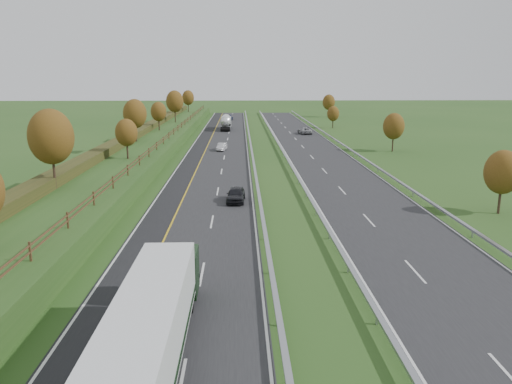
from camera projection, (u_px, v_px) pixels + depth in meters
ground at (268, 162)px, 75.43m from camera, size 400.00×400.00×0.00m
near_carriageway at (217, 157)px, 80.04m from camera, size 10.50×200.00×0.04m
far_carriageway at (319, 156)px, 80.56m from camera, size 10.50×200.00×0.04m
hard_shoulder at (193, 157)px, 79.92m from camera, size 3.00×200.00×0.04m
lane_markings at (256, 156)px, 80.12m from camera, size 26.75×200.00×0.01m
embankment_left at (135, 151)px, 79.41m from camera, size 12.00×200.00×2.00m
hedge_left at (122, 141)px, 79.00m from camera, size 2.20×180.00×1.10m
fence_left at (162, 140)px, 78.76m from camera, size 0.12×189.06×1.20m
median_barrier_near at (252, 153)px, 80.08m from camera, size 0.32×200.00×0.71m
median_barrier_far at (284, 153)px, 80.24m from camera, size 0.32×200.00×0.71m
outer_barrier_far at (355, 152)px, 80.60m from camera, size 0.32×200.00×0.71m
trees_left at (131, 119)px, 74.93m from camera, size 6.64×164.30×7.66m
trees_far at (359, 116)px, 108.46m from camera, size 8.45×118.60×7.12m
box_lorry at (154, 323)px, 21.13m from camera, size 2.58×16.28×4.06m
road_tanker at (226, 122)px, 120.72m from camera, size 2.40×11.22×3.46m
car_dark_near at (236, 194)px, 50.96m from camera, size 2.03×4.51×1.51m
car_silver_mid at (222, 147)px, 86.58m from camera, size 1.86×4.00×1.27m
car_small_far at (229, 118)px, 147.47m from camera, size 2.23×4.85×1.37m
car_oncoming at (305, 131)px, 111.64m from camera, size 3.00×5.45×1.45m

